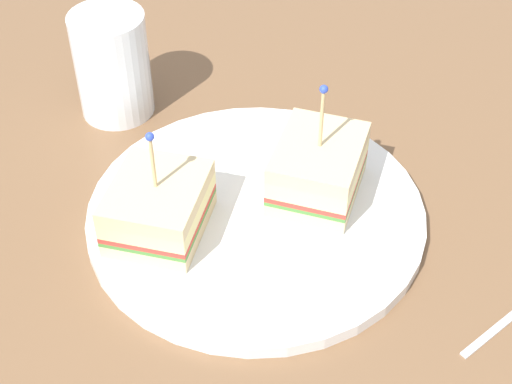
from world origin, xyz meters
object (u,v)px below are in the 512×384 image
at_px(sandwich_half_back, 158,208).
at_px(sandwich_half_front, 318,169).
at_px(drink_glass, 113,70).
at_px(plate, 256,214).

bearing_deg(sandwich_half_back, sandwich_half_front, 21.10).
relative_size(sandwich_half_front, sandwich_half_back, 1.11).
xyz_separation_m(sandwich_half_front, sandwich_half_back, (-0.13, -0.05, -0.00)).
height_order(sandwich_half_back, drink_glass, sandwich_half_back).
height_order(plate, sandwich_half_back, sandwich_half_back).
bearing_deg(sandwich_half_front, drink_glass, 147.02).
xyz_separation_m(plate, drink_glass, (-0.15, 0.15, 0.04)).
relative_size(plate, sandwich_half_back, 2.85).
bearing_deg(drink_glass, plate, -46.36).
bearing_deg(drink_glass, sandwich_half_back, -69.50).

